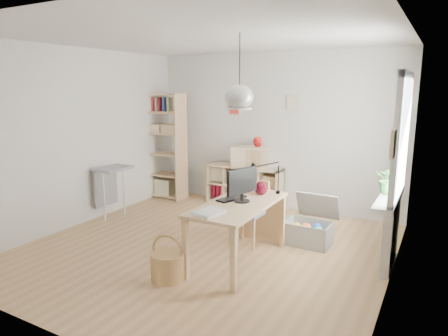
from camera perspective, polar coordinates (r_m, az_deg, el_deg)
The scene contains 20 objects.
ground at distance 5.43m, azimuth -2.51°, elevation -11.37°, with size 4.50×4.50×0.00m, color #A78053.
room_shell at distance 4.61m, azimuth 2.22°, elevation 10.12°, with size 4.50×4.50×4.50m.
window_unit at distance 4.91m, azimuth 24.15°, elevation 3.94°, with size 0.07×1.16×1.46m.
radiator at distance 5.17m, azimuth 22.71°, elevation -8.74°, with size 0.10×0.80×0.80m, color silver.
windowsill at distance 5.05m, azimuth 22.52°, elevation -4.09°, with size 0.22×1.20×0.06m, color silver.
desk at distance 4.83m, azimuth 2.09°, elevation -6.03°, with size 0.70×1.50×0.75m.
cube_shelf at distance 7.29m, azimuth 2.86°, elevation -2.92°, with size 1.40×0.38×0.72m.
tall_bookshelf at distance 7.72m, azimuth -8.52°, elevation 3.75°, with size 0.80×0.38×2.00m.
side_table at distance 6.72m, azimuth -15.95°, elevation -1.36°, with size 0.40×0.55×0.85m.
chair at distance 5.50m, azimuth 3.80°, elevation -5.65°, with size 0.45×0.45×0.86m.
wicker_basket at distance 4.61m, azimuth -8.05°, elevation -13.55°, with size 0.38×0.38×0.52m.
storage_chest at distance 5.66m, azimuth 12.23°, elevation -8.38°, with size 0.63×0.70×0.65m.
monitor at distance 4.79m, azimuth 2.62°, elevation -2.16°, with size 0.19×0.46×0.41m.
keyboard at distance 4.94m, azimuth 1.06°, elevation -4.37°, with size 0.15×0.40×0.02m, color black.
task_lamp at distance 5.21m, azimuth 5.72°, elevation -0.63°, with size 0.37×0.14×0.40m.
yarn_ball at distance 5.15m, azimuth 5.30°, elevation -2.90°, with size 0.17×0.17×0.17m, color #4D0A17.
paper_tray at distance 4.39m, azimuth -2.16°, elevation -6.34°, with size 0.25×0.32×0.03m, color silver.
drawer_chest at distance 7.07m, azimuth 3.69°, elevation 1.62°, with size 0.63×0.29×0.36m, color beige.
red_vase at distance 6.97m, azimuth 4.84°, elevation 3.75°, with size 0.16×0.16×0.19m, color maroon.
potted_plant at distance 5.11m, azimuth 22.63°, elevation -1.48°, with size 0.33×0.28×0.36m, color #2A712C.
Camera 1 is at (2.63, -4.26, 2.11)m, focal length 32.00 mm.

